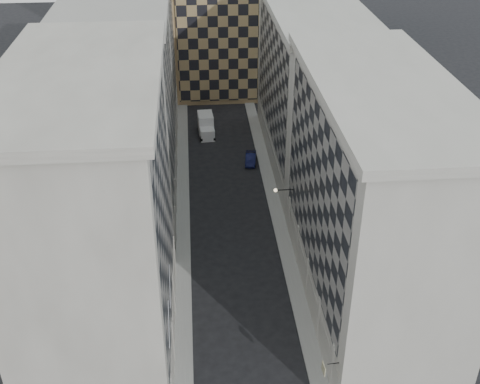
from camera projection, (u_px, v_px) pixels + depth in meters
sidewalk_west at (183, 213)px, 67.25m from camera, size 1.50×100.00×0.15m
sidewalk_east at (276, 209)px, 68.00m from camera, size 1.50×100.00×0.15m
bldg_left_a at (100, 224)px, 44.56m from camera, size 10.80×22.80×23.70m
bldg_left_b at (124, 111)px, 63.59m from camera, size 10.80×22.80×22.70m
bldg_left_c at (138, 51)px, 82.63m from camera, size 10.80×22.80×21.70m
bldg_right_a at (370, 200)px, 50.31m from camera, size 10.80×26.80×20.70m
bldg_right_b at (311, 87)px, 73.60m from camera, size 10.80×28.80×19.70m
tan_block at (225, 32)px, 95.28m from camera, size 16.80×14.80×18.80m
flagpoles_left at (169, 304)px, 42.62m from camera, size 0.10×6.33×2.33m
bracket_lamp at (277, 190)px, 59.65m from camera, size 1.98×0.36×0.36m
box_truck at (206, 126)px, 84.44m from camera, size 2.33×5.14×2.76m
dark_car at (251, 159)px, 77.32m from camera, size 1.80×3.91×1.24m
shop_sign at (324, 368)px, 42.99m from camera, size 1.22×0.80×0.88m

